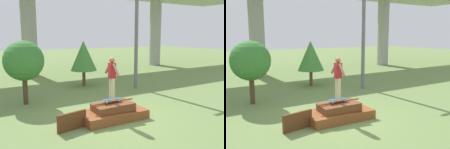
# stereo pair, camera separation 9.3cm
# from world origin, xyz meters

# --- Properties ---
(ground_plane) EXTENTS (80.00, 80.00, 0.00)m
(ground_plane) POSITION_xyz_m (0.00, 0.00, 0.00)
(ground_plane) COLOR olive
(scrap_pile) EXTENTS (2.43, 1.36, 0.67)m
(scrap_pile) POSITION_xyz_m (-0.01, -0.02, 0.24)
(scrap_pile) COLOR brown
(scrap_pile) RESTS_ON ground_plane
(scrap_plank_loose) EXTENTS (1.07, 0.27, 0.59)m
(scrap_plank_loose) POSITION_xyz_m (-1.67, -0.19, 0.29)
(scrap_plank_loose) COLOR #5B3319
(scrap_plank_loose) RESTS_ON ground_plane
(skateboard) EXTENTS (0.74, 0.25, 0.09)m
(skateboard) POSITION_xyz_m (-0.04, -0.02, 0.74)
(skateboard) COLOR #23517F
(skateboard) RESTS_ON scrap_pile
(skater) EXTENTS (0.23, 1.03, 1.51)m
(skater) POSITION_xyz_m (-0.04, -0.02, 1.62)
(skater) COLOR #C6B78E
(skater) RESTS_ON skateboard
(utility_pole) EXTENTS (1.30, 0.20, 6.46)m
(utility_pole) POSITION_xyz_m (3.90, 3.70, 3.35)
(utility_pole) COLOR slate
(utility_pole) RESTS_ON ground_plane
(tree_behind_left) EXTENTS (1.73, 1.73, 2.79)m
(tree_behind_left) POSITION_xyz_m (-2.19, 3.68, 1.91)
(tree_behind_left) COLOR #4C3823
(tree_behind_left) RESTS_ON ground_plane
(tree_behind_right) EXTENTS (1.54, 1.54, 2.67)m
(tree_behind_right) POSITION_xyz_m (1.70, 5.87, 1.79)
(tree_behind_right) COLOR brown
(tree_behind_right) RESTS_ON ground_plane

